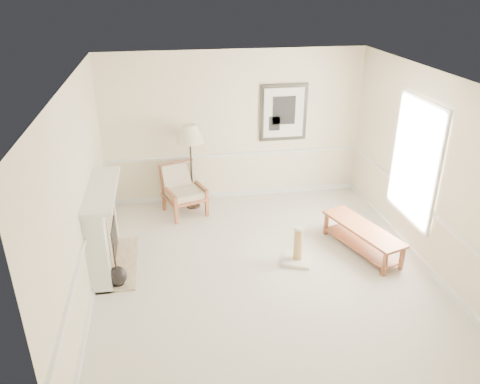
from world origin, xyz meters
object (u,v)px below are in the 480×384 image
object	(u,v)px
scratching_post	(298,251)
armchair	(182,187)
floor_vase	(117,276)
floor_lamp	(190,136)
bench	(362,235)

from	to	relation	value
scratching_post	armchair	bearing A→B (deg)	129.21
floor_vase	floor_lamp	xyz separation A→B (m)	(1.27, 2.37, 1.29)
floor_vase	bench	size ratio (longest dim) A/B	0.51
floor_lamp	floor_vase	bearing A→B (deg)	-118.22
bench	armchair	bearing A→B (deg)	145.48
floor_lamp	bench	xyz separation A→B (m)	(2.58, -2.07, -1.15)
floor_lamp	scratching_post	distance (m)	2.93
floor_vase	bench	distance (m)	3.87
bench	scratching_post	bearing A→B (deg)	-172.99
bench	floor_vase	bearing A→B (deg)	-175.52
armchair	bench	size ratio (longest dim) A/B	0.58
armchair	floor_vase	bearing A→B (deg)	-135.39
floor_lamp	armchair	bearing A→B (deg)	-140.82
bench	floor_lamp	bearing A→B (deg)	141.27
armchair	floor_lamp	distance (m)	0.98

